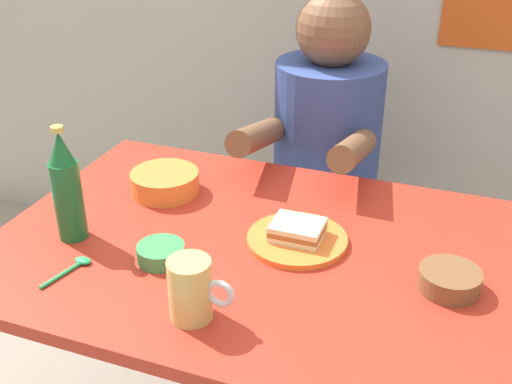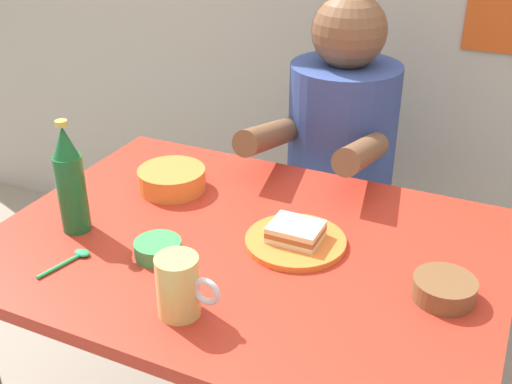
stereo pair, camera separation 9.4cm
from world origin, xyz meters
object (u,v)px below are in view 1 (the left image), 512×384
(condiment_bowl_brown, at_px, (450,279))
(stool, at_px, (321,247))
(sandwich, at_px, (297,230))
(beer_bottle, at_px, (67,189))
(person_seated, at_px, (327,131))
(beer_mug, at_px, (192,290))
(dining_table, at_px, (248,277))
(plate_orange, at_px, (297,240))

(condiment_bowl_brown, bearing_deg, stool, 122.43)
(sandwich, relative_size, beer_bottle, 0.42)
(person_seated, relative_size, beer_mug, 5.71)
(beer_bottle, xyz_separation_m, condiment_bowl_brown, (0.80, 0.09, -0.10))
(person_seated, bearing_deg, sandwich, -81.43)
(dining_table, distance_m, condiment_bowl_brown, 0.44)
(plate_orange, height_order, beer_mug, beer_mug)
(beer_mug, bearing_deg, plate_orange, 71.11)
(condiment_bowl_brown, bearing_deg, dining_table, 177.36)
(beer_mug, xyz_separation_m, condiment_bowl_brown, (0.43, 0.25, -0.04))
(beer_mug, distance_m, beer_bottle, 0.40)
(dining_table, relative_size, person_seated, 1.53)
(sandwich, relative_size, condiment_bowl_brown, 0.92)
(person_seated, bearing_deg, beer_bottle, -117.79)
(person_seated, bearing_deg, beer_mug, -91.10)
(stool, bearing_deg, beer_mug, -91.09)
(beer_bottle, bearing_deg, dining_table, 16.56)
(dining_table, height_order, sandwich, sandwich)
(dining_table, distance_m, sandwich, 0.16)
(dining_table, bearing_deg, person_seated, 88.82)
(stool, height_order, sandwich, sandwich)
(dining_table, relative_size, sandwich, 10.00)
(person_seated, distance_m, beer_bottle, 0.83)
(plate_orange, bearing_deg, person_seated, 98.57)
(beer_bottle, bearing_deg, person_seated, 62.21)
(sandwich, bearing_deg, person_seated, 98.57)
(dining_table, height_order, beer_mug, beer_mug)
(beer_bottle, bearing_deg, sandwich, 17.42)
(stool, bearing_deg, dining_table, -91.16)
(sandwich, height_order, beer_bottle, beer_bottle)
(plate_orange, bearing_deg, beer_mug, -108.89)
(dining_table, xyz_separation_m, sandwich, (0.10, 0.04, 0.13))
(sandwich, bearing_deg, beer_mug, -108.89)
(plate_orange, xyz_separation_m, beer_bottle, (-0.47, -0.15, 0.11))
(stool, xyz_separation_m, plate_orange, (0.09, -0.59, 0.40))
(dining_table, height_order, condiment_bowl_brown, condiment_bowl_brown)
(person_seated, distance_m, beer_mug, 0.89)
(stool, height_order, person_seated, person_seated)
(stool, bearing_deg, person_seated, -90.00)
(beer_bottle, bearing_deg, stool, 62.57)
(dining_table, xyz_separation_m, beer_mug, (-0.00, -0.27, 0.15))
(sandwich, xyz_separation_m, condiment_bowl_brown, (0.33, -0.06, -0.01))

